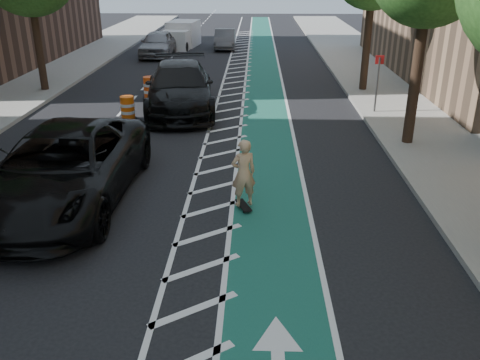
{
  "coord_description": "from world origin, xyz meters",
  "views": [
    {
      "loc": [
        2.59,
        -9.03,
        5.86
      ],
      "look_at": [
        2.23,
        2.16,
        1.1
      ],
      "focal_mm": 38.0,
      "sensor_mm": 36.0,
      "label": 1
    }
  ],
  "objects_px": {
    "suv_far": "(180,88)",
    "barrel_a": "(17,190)",
    "skateboarder": "(244,173)",
    "suv_near": "(64,167)"
  },
  "relations": [
    {
      "from": "suv_near",
      "to": "suv_far",
      "type": "distance_m",
      "value": 9.48
    },
    {
      "from": "skateboarder",
      "to": "barrel_a",
      "type": "distance_m",
      "value": 6.03
    },
    {
      "from": "suv_near",
      "to": "barrel_a",
      "type": "bearing_deg",
      "value": -173.55
    },
    {
      "from": "skateboarder",
      "to": "suv_far",
      "type": "xyz_separation_m",
      "value": [
        -2.98,
        9.59,
        0.0
      ]
    },
    {
      "from": "skateboarder",
      "to": "barrel_a",
      "type": "xyz_separation_m",
      "value": [
        -5.99,
        0.14,
        -0.61
      ]
    },
    {
      "from": "skateboarder",
      "to": "suv_near",
      "type": "height_order",
      "value": "suv_near"
    },
    {
      "from": "skateboarder",
      "to": "suv_far",
      "type": "height_order",
      "value": "suv_far"
    },
    {
      "from": "skateboarder",
      "to": "suv_near",
      "type": "bearing_deg",
      "value": -23.84
    },
    {
      "from": "suv_far",
      "to": "barrel_a",
      "type": "height_order",
      "value": "suv_far"
    },
    {
      "from": "skateboarder",
      "to": "suv_far",
      "type": "bearing_deg",
      "value": -93.32
    }
  ]
}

